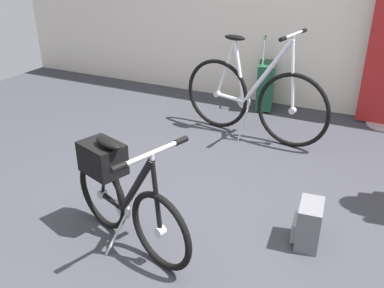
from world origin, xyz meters
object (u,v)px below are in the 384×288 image
at_px(folding_bike_foreground, 120,190).
at_px(backpack_on_floor, 308,224).
at_px(rolling_suitcase, 266,85).
at_px(display_bike_left, 253,98).

height_order(folding_bike_foreground, backpack_on_floor, folding_bike_foreground).
distance_m(folding_bike_foreground, rolling_suitcase, 2.75).
xyz_separation_m(display_bike_left, backpack_on_floor, (0.88, -1.46, -0.25)).
bearing_deg(rolling_suitcase, folding_bike_foreground, -91.82).
bearing_deg(backpack_on_floor, rolling_suitcase, 113.72).
bearing_deg(rolling_suitcase, backpack_on_floor, -66.28).
xyz_separation_m(folding_bike_foreground, display_bike_left, (0.20, 1.94, 0.03)).
xyz_separation_m(folding_bike_foreground, rolling_suitcase, (0.09, 2.75, -0.09)).
height_order(folding_bike_foreground, rolling_suitcase, rolling_suitcase).
bearing_deg(folding_bike_foreground, rolling_suitcase, 88.18).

